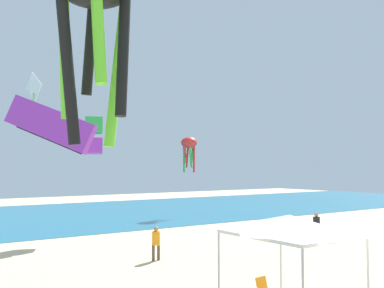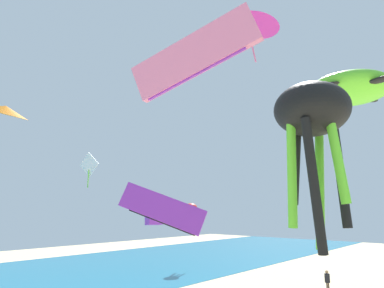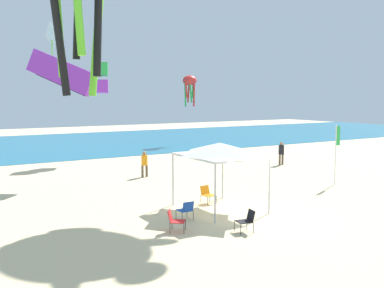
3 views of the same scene
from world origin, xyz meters
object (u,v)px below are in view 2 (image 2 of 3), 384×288
(kite_turtle_lime, at_px, (352,89))
(kite_parafoil_pink, at_px, (194,56))
(kite_delta_orange, at_px, (5,110))
(kite_box_green, at_px, (154,210))
(kite_diamond_white, at_px, (89,166))
(kite_octopus_red, at_px, (191,209))
(kite_delta_magenta, at_px, (256,22))
(kite_parafoil_purple, at_px, (163,209))
(kite_octopus_black, at_px, (312,118))
(person_by_tent, at_px, (327,280))

(kite_turtle_lime, height_order, kite_parafoil_pink, kite_turtle_lime)
(kite_parafoil_pink, bearing_deg, kite_delta_orange, -21.24)
(kite_box_green, bearing_deg, kite_diamond_white, -48.06)
(kite_octopus_red, bearing_deg, kite_turtle_lime, 56.26)
(kite_turtle_lime, bearing_deg, kite_delta_magenta, -173.31)
(kite_parafoil_pink, bearing_deg, kite_delta_magenta, -92.19)
(kite_delta_magenta, relative_size, kite_box_green, 2.10)
(kite_diamond_white, height_order, kite_box_green, kite_diamond_white)
(kite_delta_magenta, bearing_deg, kite_parafoil_pink, -26.72)
(kite_parafoil_purple, relative_size, kite_octopus_black, 0.72)
(kite_diamond_white, distance_m, kite_box_green, 7.52)
(kite_delta_orange, bearing_deg, kite_box_green, -66.97)
(person_by_tent, relative_size, kite_diamond_white, 0.56)
(kite_octopus_red, height_order, kite_parafoil_purple, kite_parafoil_purple)
(person_by_tent, xyz_separation_m, kite_delta_orange, (-18.31, 19.74, 13.90))
(kite_delta_orange, relative_size, kite_box_green, 2.02)
(kite_parafoil_purple, distance_m, kite_diamond_white, 12.85)
(kite_parafoil_pink, bearing_deg, kite_parafoil_purple, -53.70)
(kite_octopus_red, distance_m, kite_diamond_white, 15.02)
(kite_delta_orange, distance_m, kite_parafoil_pink, 22.51)
(person_by_tent, relative_size, kite_octopus_red, 0.52)
(kite_octopus_red, bearing_deg, kite_diamond_white, -9.99)
(kite_octopus_black, relative_size, kite_box_green, 2.49)
(kite_turtle_lime, relative_size, kite_diamond_white, 2.12)
(person_by_tent, distance_m, kite_octopus_black, 20.07)
(person_by_tent, bearing_deg, kite_octopus_red, 78.94)
(person_by_tent, height_order, kite_turtle_lime, kite_turtle_lime)
(kite_diamond_white, distance_m, kite_delta_magenta, 18.03)
(kite_octopus_red, distance_m, kite_octopus_black, 29.52)
(kite_parafoil_purple, height_order, kite_box_green, kite_parafoil_purple)
(person_by_tent, distance_m, kite_turtle_lime, 15.26)
(kite_diamond_white, height_order, kite_parafoil_pink, kite_parafoil_pink)
(kite_octopus_red, relative_size, kite_turtle_lime, 0.50)
(person_by_tent, height_order, kite_delta_orange, kite_delta_orange)
(kite_turtle_lime, bearing_deg, kite_box_green, 172.63)
(kite_diamond_white, bearing_deg, kite_delta_magenta, -173.81)
(kite_octopus_red, xyz_separation_m, kite_octopus_black, (-18.97, -22.41, 3.09))
(kite_parafoil_pink, bearing_deg, kite_octopus_red, -67.02)
(kite_delta_orange, xyz_separation_m, kite_parafoil_purple, (3.11, -16.40, -8.40))
(kite_parafoil_purple, distance_m, kite_delta_magenta, 14.89)
(kite_octopus_red, bearing_deg, kite_parafoil_purple, 23.43)
(kite_delta_orange, distance_m, kite_turtle_lime, 27.46)
(kite_turtle_lime, height_order, kite_octopus_black, kite_turtle_lime)
(kite_octopus_red, distance_m, kite_box_green, 14.29)
(kite_octopus_red, distance_m, kite_delta_magenta, 23.34)
(kite_octopus_black, xyz_separation_m, kite_parafoil_pink, (-2.37, 3.56, 2.66))
(person_by_tent, bearing_deg, kite_parafoil_pink, -176.59)
(person_by_tent, bearing_deg, kite_delta_orange, 128.62)
(kite_octopus_red, distance_m, kite_parafoil_pink, 29.05)
(kite_delta_orange, height_order, kite_parafoil_pink, kite_delta_orange)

